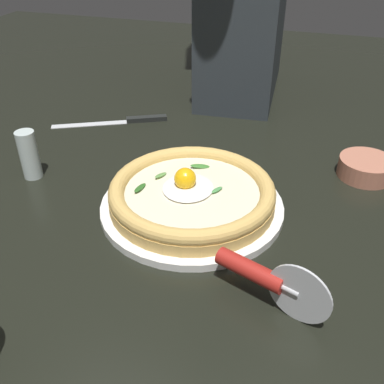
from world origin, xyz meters
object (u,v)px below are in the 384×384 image
pizza_cutter (265,277)px  pepper_shaker (29,155)px  pizza (192,193)px  table_knife (127,121)px  side_bowl (366,168)px

pizza_cutter → pepper_shaker: pepper_shaker is taller
pizza_cutter → pepper_shaker: bearing=-111.1°
pizza → pepper_shaker: pepper_shaker is taller
pizza_cutter → table_knife: pizza_cutter is taller
pizza_cutter → pepper_shaker: (-0.17, -0.43, 0.00)m
pizza_cutter → table_knife: size_ratio=0.61×
pizza → pepper_shaker: (-0.01, -0.29, 0.01)m
pizza_cutter → table_knife: 0.56m
side_bowl → pepper_shaker: 0.58m
pepper_shaker → side_bowl: bearing=107.4°
table_knife → pizza: bearing=40.8°
pizza → pepper_shaker: size_ratio=2.98×
side_bowl → pizza: bearing=-54.4°
table_knife → pepper_shaker: size_ratio=2.68×
pizza → pizza_cutter: (0.15, 0.14, 0.01)m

